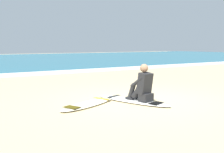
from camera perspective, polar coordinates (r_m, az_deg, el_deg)
name	(u,v)px	position (r m, az deg, el deg)	size (l,w,h in m)	color
ground_plane	(140,100)	(7.67, 5.70, -4.85)	(80.00, 80.00, 0.00)	#CCB584
breaking_foam	(41,73)	(14.64, -14.21, 0.64)	(80.00, 0.90, 0.11)	white
surfboard_main	(132,100)	(7.45, 4.15, -4.89)	(1.13, 2.36, 0.08)	white
surfer_seated	(142,87)	(7.22, 6.21, -2.06)	(0.44, 0.74, 0.95)	#232326
surfboard_spare_near	(89,104)	(7.07, -4.75, -5.53)	(2.06, 1.32, 0.08)	#EFE5C6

